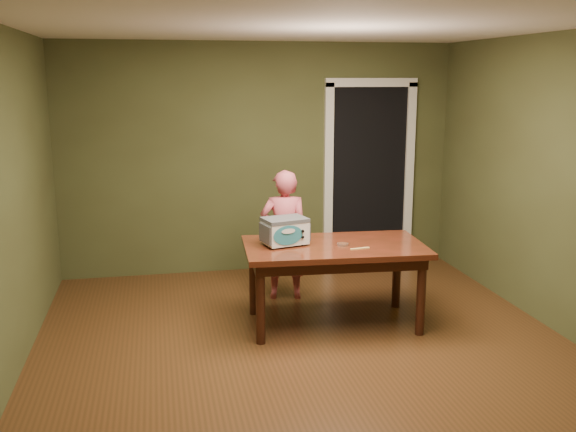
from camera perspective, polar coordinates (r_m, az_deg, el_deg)
The scene contains 8 objects.
floor at distance 5.32m, azimuth 2.09°, elevation -12.35°, with size 5.00×5.00×0.00m, color #4F2D16.
room_shell at distance 4.86m, azimuth 2.25°, elevation 6.26°, with size 4.52×5.02×2.61m.
doorway at distance 7.95m, azimuth 6.50°, elevation 3.83°, with size 1.10×0.66×2.25m.
dining_table at distance 5.77m, azimuth 4.12°, elevation -3.50°, with size 1.66×1.00×0.75m.
toy_oven at distance 5.69m, azimuth -0.29°, elevation -1.27°, with size 0.44×0.35×0.25m.
baking_pan at distance 5.71m, azimuth 4.88°, elevation -2.52°, with size 0.10×0.10×0.02m.
spatula at distance 5.62m, azimuth 6.41°, elevation -2.88°, with size 0.18×0.03×0.01m, color #EABF66.
child at distance 6.45m, azimuth -0.33°, elevation -1.68°, with size 0.48×0.32×1.32m, color #D35766.
Camera 1 is at (-1.17, -4.69, 2.22)m, focal length 40.00 mm.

